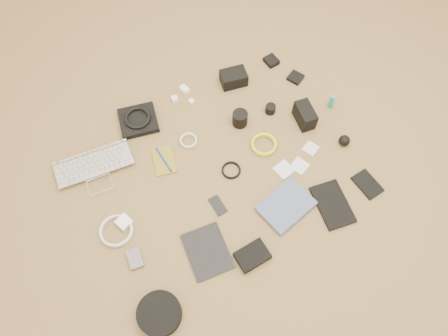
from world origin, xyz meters
TOP-DOWN VIEW (x-y plane):
  - laptop at (-0.50, 0.36)m, footprint 0.43×0.34m
  - headphone_pouch at (-0.18, 0.50)m, footprint 0.24×0.23m
  - headphones at (-0.18, 0.50)m, footprint 0.14×0.14m
  - charger_a at (0.05, 0.51)m, footprint 0.04×0.04m
  - charger_b at (0.12, 0.54)m, footprint 0.04×0.04m
  - charger_c at (0.13, 0.52)m, footprint 0.03×0.03m
  - charger_d at (0.11, 0.44)m, footprint 0.03×0.03m
  - dslr_camera at (0.37, 0.42)m, footprint 0.16×0.13m
  - lens_pouch at (0.63, 0.42)m, footprint 0.07×0.08m
  - notebook_olive at (-0.20, 0.23)m, footprint 0.15×0.18m
  - pen_blue at (-0.20, 0.23)m, footprint 0.02×0.16m
  - cable_white_a at (-0.04, 0.25)m, footprint 0.12×0.12m
  - lens_a at (0.24, 0.19)m, footprint 0.10×0.10m
  - lens_b at (0.42, 0.16)m, footprint 0.06×0.06m
  - card_reader at (0.67, 0.25)m, footprint 0.09×0.09m
  - power_brick at (-0.52, 0.06)m, footprint 0.07×0.07m
  - cable_white_b at (-0.57, 0.05)m, footprint 0.16×0.16m
  - cable_black at (0.04, -0.01)m, footprint 0.11×0.11m
  - cable_yellow at (0.26, 0.01)m, footprint 0.16×0.16m
  - flash at (0.52, 0.01)m, footprint 0.11×0.15m
  - lens_cleaner at (0.70, -0.00)m, footprint 0.03×0.03m
  - battery_charger at (-0.57, -0.12)m, footprint 0.08×0.10m
  - tablet at (-0.29, -0.27)m, footprint 0.23×0.27m
  - phone at (-0.12, -0.12)m, footprint 0.06×0.10m
  - filter_case_left at (0.25, -0.16)m, footprint 0.09×0.09m
  - filter_case_mid at (0.33, -0.18)m, footprint 0.09×0.09m
  - filter_case_right at (0.44, -0.14)m, footprint 0.08×0.08m
  - air_blower at (0.60, -0.21)m, footprint 0.07×0.07m
  - headphone_case at (-0.60, -0.38)m, footprint 0.25×0.25m
  - drive_case at (-0.14, -0.41)m, footprint 0.15×0.11m
  - paperback at (0.15, -0.40)m, footprint 0.26×0.20m
  - notebook_black_a at (0.32, -0.43)m, footprint 0.20×0.26m
  - notebook_black_b at (0.53, -0.45)m, footprint 0.10×0.15m

SIDE VIEW (x-z plane):
  - phone at x=-0.12m, z-range 0.00..0.01m
  - cable_black at x=0.04m, z-range 0.00..0.01m
  - notebook_olive at x=-0.20m, z-range 0.00..0.01m
  - filter_case_right at x=0.44m, z-range 0.00..0.01m
  - tablet at x=-0.29m, z-range 0.00..0.01m
  - filter_case_mid at x=0.33m, z-range 0.00..0.01m
  - cable_white_a at x=-0.04m, z-range 0.00..0.01m
  - filter_case_left at x=0.25m, z-range 0.00..0.01m
  - notebook_black_b at x=0.53m, z-range 0.00..0.01m
  - cable_white_b at x=-0.57m, z-range 0.00..0.01m
  - cable_yellow at x=0.26m, z-range 0.00..0.01m
  - notebook_black_a at x=0.32m, z-range 0.00..0.02m
  - card_reader at x=0.67m, z-range 0.00..0.02m
  - charger_d at x=0.11m, z-range 0.00..0.02m
  - paperback at x=0.15m, z-range 0.00..0.02m
  - battery_charger at x=-0.57m, z-range 0.00..0.03m
  - lens_pouch at x=0.63m, z-range 0.00..0.03m
  - power_brick at x=-0.52m, z-range 0.00..0.03m
  - pen_blue at x=-0.20m, z-range 0.01..0.02m
  - charger_c at x=0.13m, z-range 0.00..0.03m
  - charger_a at x=0.05m, z-range 0.00..0.03m
  - laptop at x=-0.50m, z-range 0.00..0.03m
  - charger_b at x=0.12m, z-range 0.00..0.03m
  - headphone_pouch at x=-0.18m, z-range 0.00..0.03m
  - drive_case at x=-0.14m, z-range 0.00..0.04m
  - lens_b at x=0.42m, z-range 0.00..0.05m
  - headphone_case at x=-0.60m, z-range 0.00..0.05m
  - air_blower at x=0.60m, z-range 0.00..0.06m
  - dslr_camera at x=0.37m, z-range 0.00..0.08m
  - lens_a at x=0.24m, z-range 0.00..0.08m
  - headphones at x=-0.18m, z-range 0.03..0.05m
  - lens_cleaner at x=0.70m, z-range 0.00..0.09m
  - flash at x=0.52m, z-range 0.00..0.10m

